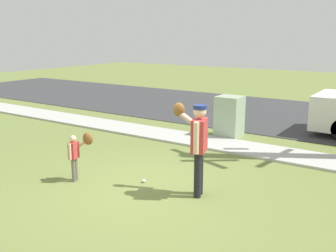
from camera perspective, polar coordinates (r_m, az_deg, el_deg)
ground_plane at (r=10.45m, az=8.55°, el=-3.09°), size 48.00×48.00×0.00m
sidewalk_strip at (r=10.53m, az=8.79°, el=-2.81°), size 36.00×1.20×0.06m
road_surface at (r=15.10m, az=16.86°, el=1.56°), size 36.00×6.80×0.02m
person_adult at (r=7.03m, az=4.28°, el=-2.00°), size 0.80×0.58×1.70m
person_child at (r=8.04m, az=-12.99°, el=-3.38°), size 0.42×0.47×1.00m
baseball at (r=7.94m, az=-3.56°, el=-7.99°), size 0.07×0.07×0.07m
utility_cabinet at (r=11.40m, az=8.94°, el=1.35°), size 0.70×0.66×1.19m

